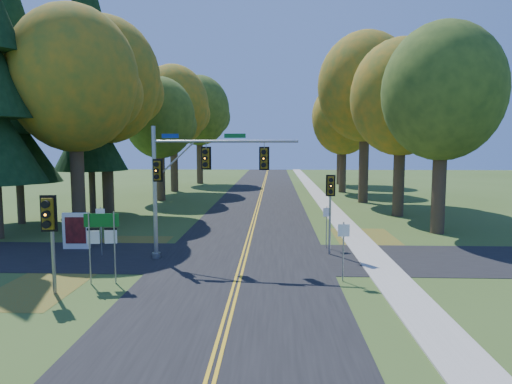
{
  "coord_description": "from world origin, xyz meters",
  "views": [
    {
      "loc": [
        1.46,
        -19.44,
        5.43
      ],
      "look_at": [
        0.59,
        1.97,
        3.2
      ],
      "focal_mm": 32.0,
      "sensor_mm": 36.0,
      "label": 1
    }
  ],
  "objects_px": {
    "traffic_mast": "(189,174)",
    "route_sign_cluster": "(102,233)",
    "info_kiosk": "(76,231)",
    "east_signal_pole": "(330,194)"
  },
  "relations": [
    {
      "from": "traffic_mast",
      "to": "route_sign_cluster",
      "type": "xyz_separation_m",
      "value": [
        -2.74,
        -3.84,
        -2.04
      ]
    },
    {
      "from": "traffic_mast",
      "to": "route_sign_cluster",
      "type": "distance_m",
      "value": 5.14
    },
    {
      "from": "route_sign_cluster",
      "to": "traffic_mast",
      "type": "bearing_deg",
      "value": 46.9
    },
    {
      "from": "info_kiosk",
      "to": "route_sign_cluster",
      "type": "bearing_deg",
      "value": -60.23
    },
    {
      "from": "east_signal_pole",
      "to": "route_sign_cluster",
      "type": "height_order",
      "value": "east_signal_pole"
    },
    {
      "from": "traffic_mast",
      "to": "east_signal_pole",
      "type": "height_order",
      "value": "traffic_mast"
    },
    {
      "from": "route_sign_cluster",
      "to": "info_kiosk",
      "type": "bearing_deg",
      "value": 114.31
    },
    {
      "from": "east_signal_pole",
      "to": "info_kiosk",
      "type": "xyz_separation_m",
      "value": [
        -13.03,
        0.8,
        -2.06
      ]
    },
    {
      "from": "route_sign_cluster",
      "to": "info_kiosk",
      "type": "relative_size",
      "value": 1.49
    },
    {
      "from": "traffic_mast",
      "to": "info_kiosk",
      "type": "height_order",
      "value": "traffic_mast"
    }
  ]
}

